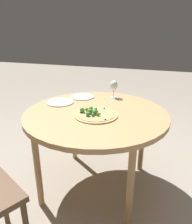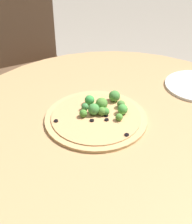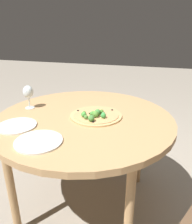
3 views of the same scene
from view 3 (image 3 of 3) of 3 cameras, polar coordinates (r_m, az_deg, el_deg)
ground_plane at (r=1.85m, az=-2.62°, el=-22.48°), size 12.00×12.00×0.00m
dining_table at (r=1.46m, az=-3.07°, el=-3.44°), size 1.16×1.16×0.73m
pizza at (r=1.42m, az=-0.10°, el=-0.82°), size 0.34×0.34×0.06m
wine_glass at (r=1.61m, az=-17.32°, el=4.88°), size 0.07×0.07×0.17m
plate_near at (r=1.17m, az=-14.77°, el=-7.43°), size 0.25×0.25×0.01m
plate_far at (r=1.37m, az=-19.94°, el=-3.39°), size 0.23×0.23×0.01m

